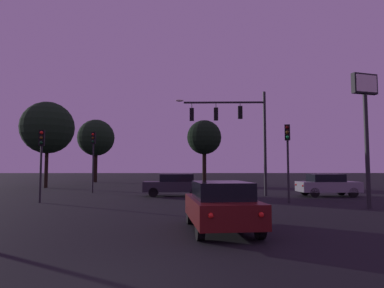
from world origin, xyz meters
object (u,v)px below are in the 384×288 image
(traffic_light_corner_left, at_px, (288,147))
(car_nearside_lane, at_px, (221,205))
(traffic_signal_mast_arm, at_px, (237,124))
(traffic_light_median, at_px, (93,150))
(car_crossing_left, at_px, (327,185))
(tree_behind_sign, at_px, (96,138))
(traffic_light_corner_right, at_px, (41,151))
(car_crossing_right, at_px, (175,184))
(tree_left_far, at_px, (204,138))
(store_sign_illuminated, at_px, (365,109))
(tree_center_horizon, at_px, (48,128))

(traffic_light_corner_left, relative_size, car_nearside_lane, 1.07)
(traffic_signal_mast_arm, distance_m, car_nearside_lane, 13.27)
(traffic_light_median, relative_size, car_crossing_left, 1.16)
(traffic_signal_mast_arm, xyz_separation_m, tree_behind_sign, (-15.75, 20.95, 0.91))
(traffic_signal_mast_arm, height_order, car_crossing_left, traffic_signal_mast_arm)
(traffic_light_corner_right, xyz_separation_m, traffic_light_median, (0.91, 6.92, 0.41))
(car_crossing_right, xyz_separation_m, tree_behind_sign, (-11.41, 21.10, 5.14))
(traffic_light_median, xyz_separation_m, car_crossing_right, (6.47, -2.84, -2.52))
(traffic_signal_mast_arm, bearing_deg, traffic_light_corner_right, -160.11)
(traffic_light_corner_right, relative_size, car_nearside_lane, 0.99)
(car_nearside_lane, xyz_separation_m, tree_behind_sign, (-13.28, 33.29, 5.14))
(traffic_light_corner_left, relative_size, tree_behind_sign, 0.52)
(car_crossing_left, bearing_deg, traffic_light_median, 169.09)
(traffic_light_corner_right, bearing_deg, car_crossing_right, 28.99)
(car_nearside_lane, bearing_deg, traffic_light_corner_left, 59.82)
(traffic_light_corner_left, xyz_separation_m, tree_left_far, (-3.57, 21.57, 2.53))
(store_sign_illuminated, xyz_separation_m, tree_left_far, (-6.56, 24.31, 0.82))
(car_nearside_lane, bearing_deg, traffic_light_corner_right, 138.82)
(traffic_light_corner_right, height_order, tree_center_horizon, tree_center_horizon)
(car_crossing_right, bearing_deg, traffic_signal_mast_arm, 1.99)
(traffic_light_median, relative_size, car_crossing_right, 1.08)
(traffic_light_median, xyz_separation_m, car_crossing_left, (16.86, -3.25, -2.52))
(traffic_light_corner_left, bearing_deg, traffic_signal_mast_arm, 116.99)
(traffic_light_median, height_order, car_nearside_lane, traffic_light_median)
(traffic_light_median, relative_size, car_nearside_lane, 1.14)
(car_nearside_lane, bearing_deg, tree_left_far, 87.88)
(car_crossing_left, bearing_deg, tree_left_far, 112.60)
(traffic_signal_mast_arm, relative_size, tree_behind_sign, 0.87)
(car_crossing_left, relative_size, tree_center_horizon, 0.48)
(store_sign_illuminated, bearing_deg, traffic_light_median, 148.66)
(store_sign_illuminated, height_order, tree_center_horizon, tree_center_horizon)
(traffic_signal_mast_arm, distance_m, traffic_light_corner_left, 5.21)
(store_sign_illuminated, bearing_deg, traffic_light_corner_right, 170.52)
(traffic_light_corner_left, bearing_deg, traffic_light_corner_right, 179.66)
(traffic_light_corner_right, bearing_deg, tree_center_horizon, 112.20)
(store_sign_illuminated, bearing_deg, car_crossing_right, 144.07)
(traffic_light_corner_left, height_order, traffic_light_median, traffic_light_median)
(traffic_light_median, bearing_deg, car_crossing_left, -10.91)
(traffic_signal_mast_arm, distance_m, store_sign_illuminated, 8.77)
(store_sign_illuminated, bearing_deg, car_nearside_lane, -145.44)
(car_crossing_left, xyz_separation_m, store_sign_illuminated, (-0.85, -6.50, 4.04))
(store_sign_illuminated, distance_m, tree_behind_sign, 34.99)
(traffic_light_corner_right, bearing_deg, traffic_light_corner_left, -0.34)
(traffic_light_median, xyz_separation_m, tree_center_horizon, (-6.34, 6.39, 2.52))
(car_crossing_right, bearing_deg, tree_left_far, 80.30)
(tree_behind_sign, bearing_deg, car_nearside_lane, -68.24)
(tree_left_far, height_order, tree_center_horizon, tree_center_horizon)
(store_sign_illuminated, distance_m, tree_left_far, 25.20)
(traffic_light_median, height_order, car_crossing_right, traffic_light_median)
(traffic_light_corner_left, bearing_deg, car_crossing_right, 147.48)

